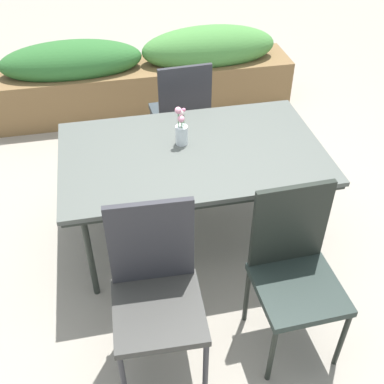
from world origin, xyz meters
TOP-DOWN VIEW (x-y plane):
  - ground_plane at (0.00, 0.00)m, footprint 12.00×12.00m
  - dining_table at (-0.06, 0.01)m, footprint 1.59×0.97m
  - chair_near_right at (0.29, -0.83)m, footprint 0.44×0.44m
  - chair_near_left at (-0.42, -0.83)m, footprint 0.45×0.45m
  - chair_far_side at (0.03, 0.86)m, footprint 0.44×0.44m
  - flower_vase at (-0.11, 0.10)m, footprint 0.08×0.08m
  - planter_box at (-0.14, 1.86)m, footprint 2.82×0.51m

SIDE VIEW (x-z plane):
  - ground_plane at x=0.00m, z-range 0.00..0.00m
  - planter_box at x=-0.14m, z-range -0.02..0.75m
  - chair_far_side at x=0.03m, z-range 0.05..0.98m
  - chair_near_right at x=0.29m, z-range 0.05..1.01m
  - chair_near_left at x=-0.42m, z-range 0.06..1.03m
  - dining_table at x=-0.06m, z-range 0.32..1.04m
  - flower_vase at x=-0.11m, z-range 0.69..0.95m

